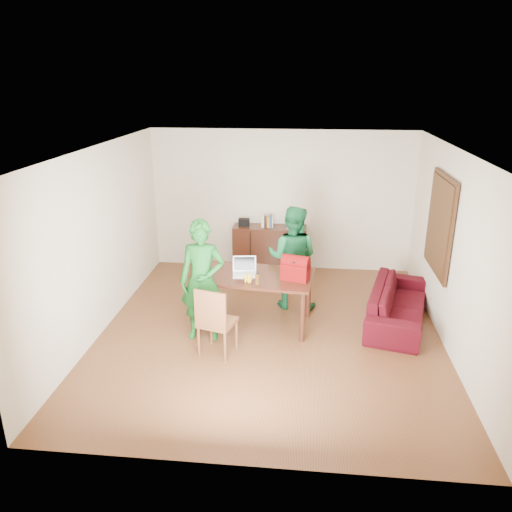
# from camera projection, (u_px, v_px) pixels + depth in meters

# --- Properties ---
(room) EXTENTS (5.20, 5.70, 2.90)m
(room) POSITION_uv_depth(u_px,v_px,m) (272.00, 247.00, 7.15)
(room) COLOR #482312
(room) RESTS_ON ground
(table) EXTENTS (1.81, 1.14, 0.81)m
(table) POSITION_uv_depth(u_px,v_px,m) (255.00, 281.00, 7.50)
(table) COLOR black
(table) RESTS_ON ground
(chair) EXTENTS (0.56, 0.54, 1.00)m
(chair) POSITION_uv_depth(u_px,v_px,m) (217.00, 334.00, 6.81)
(chair) COLOR brown
(chair) RESTS_ON ground
(person_near) EXTENTS (0.65, 0.43, 1.77)m
(person_near) POSITION_uv_depth(u_px,v_px,m) (202.00, 281.00, 7.05)
(person_near) COLOR #13591C
(person_near) RESTS_ON ground
(person_far) EXTENTS (0.94, 0.80, 1.71)m
(person_far) POSITION_uv_depth(u_px,v_px,m) (292.00, 258.00, 8.05)
(person_far) COLOR #156234
(person_far) RESTS_ON ground
(laptop) EXTENTS (0.38, 0.29, 0.25)m
(laptop) POSITION_uv_depth(u_px,v_px,m) (245.00, 272.00, 7.44)
(laptop) COLOR white
(laptop) RESTS_ON table
(bananas) EXTENTS (0.17, 0.12, 0.06)m
(bananas) POSITION_uv_depth(u_px,v_px,m) (248.00, 281.00, 7.17)
(bananas) COLOR yellow
(bananas) RESTS_ON table
(bottle) EXTENTS (0.08, 0.08, 0.18)m
(bottle) POSITION_uv_depth(u_px,v_px,m) (257.00, 278.00, 7.10)
(bottle) COLOR #563313
(bottle) RESTS_ON table
(red_bag) EXTENTS (0.44, 0.33, 0.29)m
(red_bag) POSITION_uv_depth(u_px,v_px,m) (295.00, 270.00, 7.26)
(red_bag) COLOR #6E0807
(red_bag) RESTS_ON table
(sofa) EXTENTS (1.25, 2.13, 0.58)m
(sofa) POSITION_uv_depth(u_px,v_px,m) (398.00, 304.00, 7.72)
(sofa) COLOR #3B0711
(sofa) RESTS_ON ground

